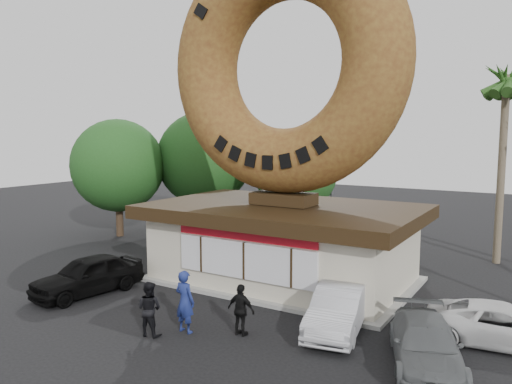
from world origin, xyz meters
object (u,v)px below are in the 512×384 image
at_px(person_center, 149,309).
at_px(donut_shop, 283,240).
at_px(street_lamp, 335,163).
at_px(car_grey, 426,345).
at_px(giant_donut, 284,65).
at_px(car_white, 504,325).
at_px(person_right, 241,310).
at_px(car_black, 88,275).
at_px(car_silver, 338,309).
at_px(person_left, 185,301).

bearing_deg(person_center, donut_shop, -103.92).
distance_m(street_lamp, car_grey, 17.89).
distance_m(giant_donut, car_white, 12.39).
bearing_deg(giant_donut, person_right, -74.10).
distance_m(person_center, car_white, 10.76).
relative_size(donut_shop, car_black, 2.52).
xyz_separation_m(donut_shop, street_lamp, (-1.86, 10.02, 2.72)).
bearing_deg(car_grey, person_center, 176.74).
bearing_deg(donut_shop, person_right, -74.06).
relative_size(giant_donut, street_lamp, 1.31).
height_order(person_center, car_silver, person_center).
bearing_deg(person_left, car_white, -150.47).
height_order(donut_shop, car_grey, donut_shop).
distance_m(person_left, car_black, 5.77).
bearing_deg(person_left, person_center, 49.26).
distance_m(donut_shop, giant_donut, 7.29).
height_order(car_black, car_silver, car_black).
height_order(donut_shop, street_lamp, street_lamp).
distance_m(giant_donut, person_left, 10.37).
xyz_separation_m(donut_shop, car_white, (8.75, -2.35, -1.15)).
distance_m(giant_donut, car_black, 11.51).
bearing_deg(car_white, car_black, 95.57).
bearing_deg(person_right, car_grey, -169.91).
distance_m(person_right, car_grey, 5.48).
xyz_separation_m(car_silver, car_white, (4.66, 1.49, -0.08)).
bearing_deg(street_lamp, donut_shop, -79.50).
relative_size(giant_donut, car_grey, 2.44).
distance_m(car_black, car_white, 14.80).
height_order(street_lamp, car_grey, street_lamp).
xyz_separation_m(donut_shop, car_silver, (4.09, -3.84, -1.07)).
bearing_deg(car_grey, car_white, 38.04).
xyz_separation_m(person_right, car_silver, (2.43, 1.98, -0.12)).
height_order(street_lamp, person_right, street_lamp).
distance_m(giant_donut, car_silver, 10.08).
distance_m(street_lamp, car_white, 16.74).
height_order(donut_shop, car_silver, donut_shop).
bearing_deg(person_center, car_silver, -152.37).
height_order(giant_donut, street_lamp, giant_donut).
bearing_deg(car_silver, giant_donut, 125.69).
bearing_deg(person_left, car_grey, -163.81).
bearing_deg(person_right, person_center, 32.69).
bearing_deg(person_left, giant_donut, -86.01).
xyz_separation_m(street_lamp, person_left, (1.85, -16.54, -3.48)).
bearing_deg(person_center, person_left, -142.55).
height_order(giant_donut, person_right, giant_donut).
distance_m(car_grey, car_white, 3.14).
height_order(donut_shop, person_right, donut_shop).
xyz_separation_m(street_lamp, person_right, (3.52, -15.84, -3.66)).
height_order(person_left, car_white, person_left).
relative_size(person_right, car_grey, 0.38).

